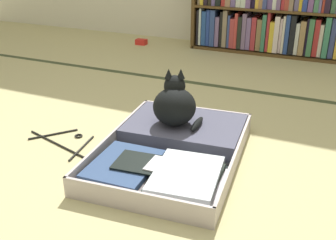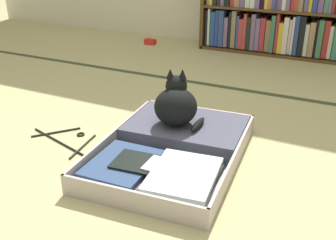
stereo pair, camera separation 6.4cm
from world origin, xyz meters
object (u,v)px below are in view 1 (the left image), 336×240
object	(u,v)px
bookshelf	(278,11)
open_suitcase	(175,147)
black_cat	(175,104)
clothes_hanger	(65,142)
small_red_pouch	(141,42)

from	to	relation	value
bookshelf	open_suitcase	size ratio (longest dim) A/B	1.66
black_cat	clothes_hanger	size ratio (longest dim) A/B	0.63
black_cat	small_red_pouch	size ratio (longest dim) A/B	2.79
open_suitcase	small_red_pouch	xyz separation A→B (m)	(-1.12, 1.82, -0.02)
bookshelf	small_red_pouch	size ratio (longest dim) A/B	14.76
bookshelf	clothes_hanger	world-z (taller)	bookshelf
open_suitcase	small_red_pouch	world-z (taller)	open_suitcase
bookshelf	open_suitcase	distance (m)	2.04
clothes_hanger	open_suitcase	bearing A→B (deg)	11.71
open_suitcase	clothes_hanger	distance (m)	0.56
bookshelf	black_cat	size ratio (longest dim) A/B	5.29
black_cat	small_red_pouch	world-z (taller)	black_cat
bookshelf	black_cat	bearing A→B (deg)	-94.42
bookshelf	open_suitcase	world-z (taller)	bookshelf
bookshelf	small_red_pouch	bearing A→B (deg)	-170.78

